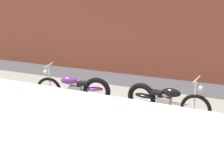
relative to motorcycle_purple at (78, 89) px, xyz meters
The scene contains 5 objects.
ground_plane 1.93m from the motorcycle_purple, 61.23° to the right, with size 80.00×80.00×0.00m, color #47474C.
sidewalk_slab 1.00m from the motorcycle_purple, ahead, with size 36.00×3.50×0.01m, color gray.
brick_building_wall 4.24m from the motorcycle_purple, 75.63° to the left, with size 36.00×0.50×5.08m, color brown.
motorcycle_purple is the anchor object (origin of this frame).
motorcycle_black 2.18m from the motorcycle_purple, ahead, with size 2.00×0.61×1.03m.
Camera 1 is at (2.61, -4.07, 2.61)m, focal length 43.09 mm.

